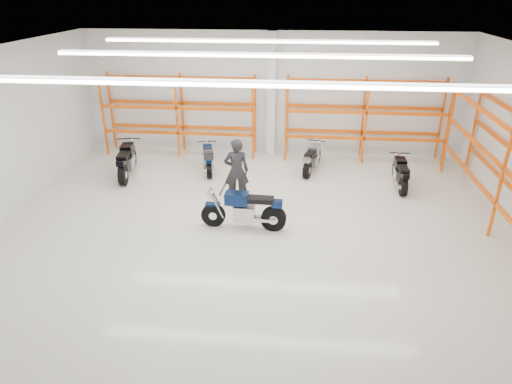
# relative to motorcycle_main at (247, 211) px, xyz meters

# --- Properties ---
(ground) EXTENTS (14.00, 14.00, 0.00)m
(ground) POSITION_rel_motorcycle_main_xyz_m (0.19, 0.20, -0.53)
(ground) COLOR beige
(ground) RESTS_ON ground
(room_shell) EXTENTS (14.02, 12.02, 4.51)m
(room_shell) POSITION_rel_motorcycle_main_xyz_m (0.19, 0.23, 2.76)
(room_shell) COLOR silver
(room_shell) RESTS_ON ground
(motorcycle_main) EXTENTS (2.29, 0.76, 1.12)m
(motorcycle_main) POSITION_rel_motorcycle_main_xyz_m (0.00, 0.00, 0.00)
(motorcycle_main) COLOR black
(motorcycle_main) RESTS_ON ground
(motorcycle_back_a) EXTENTS (0.77, 2.33, 1.15)m
(motorcycle_back_a) POSITION_rel_motorcycle_main_xyz_m (-4.46, 3.19, 0.01)
(motorcycle_back_a) COLOR black
(motorcycle_back_a) RESTS_ON ground
(motorcycle_back_b) EXTENTS (0.81, 1.98, 1.02)m
(motorcycle_back_b) POSITION_rel_motorcycle_main_xyz_m (-1.80, 3.83, -0.04)
(motorcycle_back_b) COLOR black
(motorcycle_back_b) RESTS_ON ground
(motorcycle_back_c) EXTENTS (0.84, 1.97, 0.99)m
(motorcycle_back_c) POSITION_rel_motorcycle_main_xyz_m (1.75, 4.24, -0.06)
(motorcycle_back_c) COLOR black
(motorcycle_back_c) RESTS_ON ground
(motorcycle_back_d) EXTENTS (0.67, 2.01, 0.99)m
(motorcycle_back_d) POSITION_rel_motorcycle_main_xyz_m (4.54, 3.16, -0.06)
(motorcycle_back_d) COLOR black
(motorcycle_back_d) RESTS_ON ground
(standing_man) EXTENTS (0.80, 0.60, 1.99)m
(standing_man) POSITION_rel_motorcycle_main_xyz_m (-0.50, 1.59, 0.47)
(standing_man) COLOR black
(standing_man) RESTS_ON ground
(structural_column) EXTENTS (0.32, 0.32, 4.50)m
(structural_column) POSITION_rel_motorcycle_main_xyz_m (0.19, 6.02, 1.72)
(structural_column) COLOR white
(structural_column) RESTS_ON ground
(pallet_racking_back_left) EXTENTS (5.67, 0.87, 3.00)m
(pallet_racking_back_left) POSITION_rel_motorcycle_main_xyz_m (-3.21, 5.68, 1.26)
(pallet_racking_back_left) COLOR #E45811
(pallet_racking_back_left) RESTS_ON ground
(pallet_racking_back_right) EXTENTS (5.67, 0.87, 3.00)m
(pallet_racking_back_right) POSITION_rel_motorcycle_main_xyz_m (3.59, 5.68, 1.26)
(pallet_racking_back_right) COLOR #E45811
(pallet_racking_back_right) RESTS_ON ground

